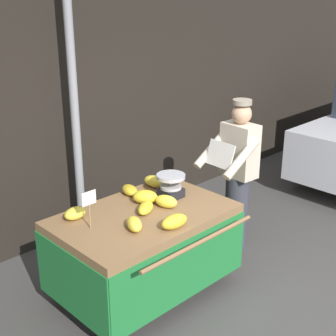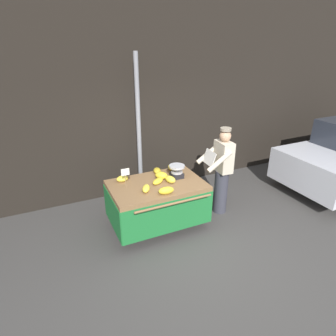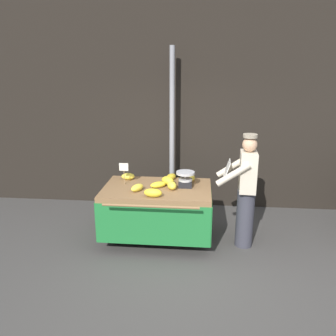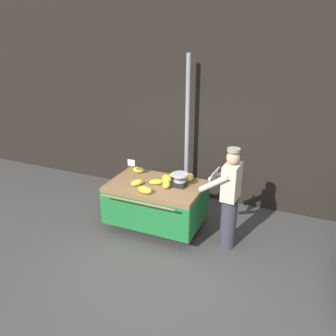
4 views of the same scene
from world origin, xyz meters
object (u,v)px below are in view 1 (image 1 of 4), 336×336
weighing_scale (171,186)px  banana_bunch_2 (155,182)px  banana_cart (144,236)px  price_sign (89,202)px  banana_bunch_1 (130,190)px  vendor_person (237,176)px  banana_bunch_3 (146,208)px  banana_bunch_5 (166,201)px  banana_bunch_6 (75,213)px  street_pole (75,120)px  banana_bunch_4 (134,224)px  banana_bunch_0 (174,222)px  banana_bunch_7 (145,197)px

weighing_scale → banana_bunch_2: size_ratio=1.06×
banana_cart → price_sign: price_sign is taller
banana_cart → banana_bunch_1: bearing=66.4°
banana_bunch_2 → vendor_person: (0.82, -0.42, -0.05)m
price_sign → banana_bunch_3: size_ratio=1.35×
banana_bunch_1 → banana_bunch_2: size_ratio=0.87×
banana_bunch_3 → banana_bunch_5: 0.22m
banana_bunch_3 → banana_cart: bearing=162.3°
banana_bunch_6 → banana_cart: bearing=-33.0°
banana_bunch_2 → banana_bunch_1: bearing=173.3°
street_pole → banana_bunch_6: street_pole is taller
banana_bunch_4 → banana_bunch_5: size_ratio=1.08×
price_sign → banana_bunch_4: price_sign is taller
weighing_scale → banana_bunch_6: weighing_scale is taller
weighing_scale → vendor_person: (0.89, -0.12, -0.11)m
banana_bunch_0 → banana_bunch_7: 0.57m
banana_bunch_0 → banana_bunch_3: bearing=86.5°
banana_bunch_5 → banana_bunch_1: bearing=96.4°
banana_bunch_4 → vendor_person: (1.58, 0.14, -0.05)m
banana_bunch_7 → banana_cart: bearing=-135.5°
banana_bunch_5 → vendor_person: vendor_person is taller
banana_bunch_4 → banana_bunch_7: bearing=38.6°
street_pole → banana_bunch_5: bearing=-85.2°
banana_bunch_1 → banana_bunch_2: banana_bunch_2 is taller
banana_bunch_2 → weighing_scale: bearing=-102.4°
banana_bunch_5 → banana_bunch_7: (-0.08, 0.20, 0.01)m
weighing_scale → vendor_person: 0.90m
street_pole → vendor_person: bearing=-46.5°
banana_bunch_2 → banana_bunch_3: size_ratio=1.05×
banana_bunch_4 → banana_bunch_0: bearing=-39.6°
banana_bunch_1 → vendor_person: size_ratio=0.13×
banana_bunch_0 → banana_bunch_2: banana_bunch_0 is taller
banana_bunch_6 → banana_bunch_7: (0.66, -0.19, 0.01)m
banana_bunch_0 → banana_bunch_4: size_ratio=1.09×
banana_bunch_0 → vendor_person: size_ratio=0.15×
weighing_scale → banana_bunch_6: 0.97m
banana_bunch_3 → street_pole: bearing=85.1°
banana_cart → weighing_scale: bearing=10.5°
banana_bunch_1 → banana_bunch_6: (-0.69, -0.07, 0.01)m
banana_bunch_7 → vendor_person: bearing=-9.4°
banana_bunch_6 → banana_bunch_4: bearing=-64.7°
vendor_person → banana_bunch_2: bearing=153.2°
weighing_scale → banana_bunch_1: weighing_scale is taller
street_pole → banana_bunch_3: size_ratio=11.76×
street_pole → banana_bunch_7: size_ratio=12.73×
banana_bunch_2 → banana_bunch_3: (-0.47, -0.38, -0.01)m
banana_bunch_2 → banana_bunch_4: banana_bunch_2 is taller
banana_bunch_5 → banana_bunch_7: size_ratio=0.94×
banana_bunch_7 → banana_bunch_6: bearing=164.4°
banana_bunch_4 → banana_bunch_7: size_ratio=1.02×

